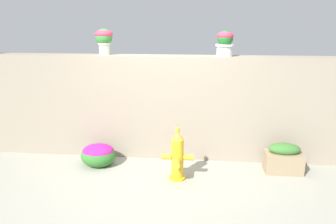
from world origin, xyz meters
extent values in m
plane|color=gray|center=(0.00, 0.00, 0.00)|extent=(24.00, 24.00, 0.00)
cube|color=gray|center=(0.00, 1.05, 0.85)|extent=(6.73, 0.37, 1.70)
cylinder|color=beige|center=(-0.98, 1.09, 1.80)|extent=(0.17, 0.17, 0.19)
cylinder|color=beige|center=(-0.98, 1.09, 1.88)|extent=(0.20, 0.20, 0.03)
sphere|color=#337F33|center=(-0.98, 1.09, 1.98)|extent=(0.27, 0.27, 0.27)
ellipsoid|color=#DF324C|center=(-0.98, 1.09, 2.03)|extent=(0.29, 0.29, 0.15)
cylinder|color=silver|center=(0.96, 1.02, 1.79)|extent=(0.25, 0.25, 0.18)
cylinder|color=silver|center=(0.96, 1.02, 1.87)|extent=(0.29, 0.29, 0.03)
sphere|color=#1D6023|center=(0.96, 1.02, 1.97)|extent=(0.24, 0.24, 0.24)
ellipsoid|color=#DF2D47|center=(0.96, 1.02, 2.01)|extent=(0.25, 0.25, 0.13)
cylinder|color=gold|center=(0.30, 0.18, 0.01)|extent=(0.24, 0.24, 0.03)
cylinder|color=gold|center=(0.30, 0.18, 0.30)|extent=(0.17, 0.17, 0.60)
cone|color=gold|center=(0.30, 0.18, 0.67)|extent=(0.18, 0.18, 0.12)
cylinder|color=gold|center=(0.30, 0.18, 0.75)|extent=(0.06, 0.06, 0.05)
cylinder|color=gold|center=(0.14, 0.18, 0.34)|extent=(0.15, 0.09, 0.09)
cylinder|color=gold|center=(0.46, 0.18, 0.34)|extent=(0.15, 0.09, 0.09)
cylinder|color=gold|center=(0.30, 0.01, 0.31)|extent=(0.11, 0.16, 0.11)
ellipsoid|color=#316F2B|center=(-0.99, 0.52, 0.16)|extent=(0.55, 0.50, 0.36)
ellipsoid|color=#AF1E83|center=(-0.99, 0.52, 0.24)|extent=(0.50, 0.44, 0.20)
cube|color=#917B5C|center=(1.88, 0.56, 0.16)|extent=(0.56, 0.31, 0.31)
ellipsoid|color=#36682B|center=(1.88, 0.56, 0.37)|extent=(0.47, 0.26, 0.18)
camera|label=1|loc=(0.61, -4.19, 2.22)|focal=35.05mm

